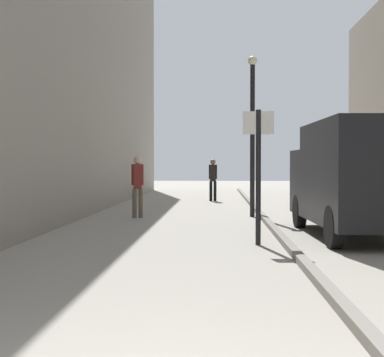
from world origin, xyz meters
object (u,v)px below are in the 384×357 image
pedestrian_mid_block (213,177)px  lamp_post (252,125)px  street_sign_post (258,165)px  pedestrian_main_foreground (138,182)px  delivery_van (357,176)px

pedestrian_mid_block → lamp_post: (1.22, -7.22, 1.69)m
street_sign_post → pedestrian_main_foreground: bearing=-60.9°
street_sign_post → delivery_van: bearing=-149.6°
pedestrian_main_foreground → delivery_van: bearing=-49.2°
delivery_van → lamp_post: (-1.93, 4.66, 1.42)m
pedestrian_main_foreground → lamp_post: (3.36, 0.48, 1.68)m
lamp_post → street_sign_post: bearing=-92.5°
pedestrian_main_foreground → delivery_van: (5.29, -4.18, 0.26)m
pedestrian_main_foreground → delivery_van: 6.75m
pedestrian_main_foreground → lamp_post: lamp_post is taller
delivery_van → street_sign_post: street_sign_post is taller
pedestrian_main_foreground → pedestrian_mid_block: (2.14, 7.69, -0.01)m
pedestrian_mid_block → street_sign_post: street_sign_post is taller
pedestrian_main_foreground → street_sign_post: size_ratio=0.69×
pedestrian_mid_block → street_sign_post: bearing=101.3°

